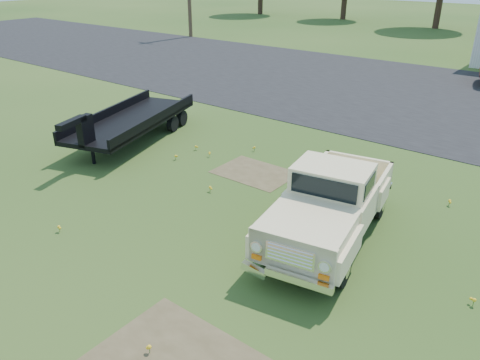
{
  "coord_description": "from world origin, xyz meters",
  "views": [
    {
      "loc": [
        5.27,
        -6.52,
        5.58
      ],
      "look_at": [
        -0.59,
        1.0,
        1.1
      ],
      "focal_mm": 35.0,
      "sensor_mm": 36.0,
      "label": 1
    }
  ],
  "objects": [
    {
      "name": "dirt_patch_b",
      "position": [
        -2.0,
        3.5,
        0.0
      ],
      "size": [
        2.2,
        1.6,
        0.01
      ],
      "primitive_type": "cube",
      "color": "#4D4129",
      "rests_on": "ground"
    },
    {
      "name": "vintage_pickup_truck",
      "position": [
        1.35,
        1.66,
        0.88
      ],
      "size": [
        2.67,
        5.08,
        1.75
      ],
      "primitive_type": null,
      "rotation": [
        0.0,
        0.0,
        0.17
      ],
      "color": "beige",
      "rests_on": "ground"
    },
    {
      "name": "asphalt_lot",
      "position": [
        0.0,
        15.0,
        0.0
      ],
      "size": [
        90.0,
        14.0,
        0.02
      ],
      "primitive_type": "cube",
      "color": "black",
      "rests_on": "ground"
    },
    {
      "name": "flatbed_trailer",
      "position": [
        -6.92,
        3.19,
        0.8
      ],
      "size": [
        3.63,
        6.21,
        1.61
      ],
      "primitive_type": null,
      "rotation": [
        0.0,
        0.0,
        0.3
      ],
      "color": "black",
      "rests_on": "ground"
    },
    {
      "name": "ground",
      "position": [
        0.0,
        0.0,
        0.0
      ],
      "size": [
        140.0,
        140.0,
        0.0
      ],
      "primitive_type": "plane",
      "color": "#274817",
      "rests_on": "ground"
    }
  ]
}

